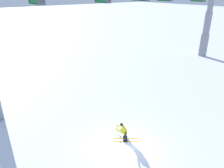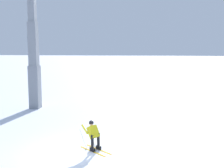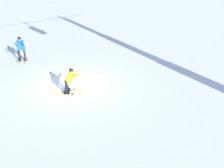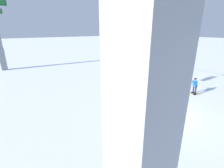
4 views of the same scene
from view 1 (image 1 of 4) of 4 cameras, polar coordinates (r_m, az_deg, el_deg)
ground_plane at (r=14.72m, az=2.94°, el=-16.48°), size 260.00×260.00×0.00m
skier_carving_main at (r=14.92m, az=2.99°, el=-12.14°), size 1.63×1.44×1.47m
lift_tower_far at (r=35.83m, az=23.62°, el=13.40°), size 0.84×2.68×10.39m
chairlift_seat_nearest at (r=18.23m, az=-19.44°, el=20.07°), size 0.61×1.98×1.86m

